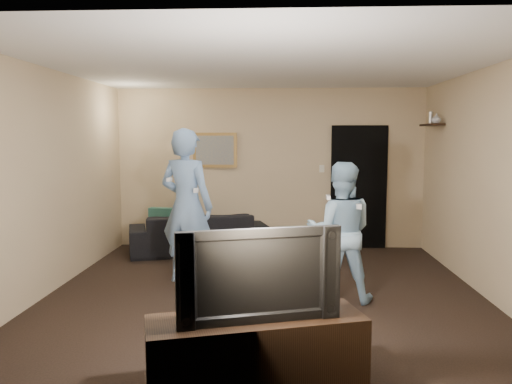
# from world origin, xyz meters

# --- Properties ---
(ground) EXTENTS (5.00, 5.00, 0.00)m
(ground) POSITION_xyz_m (0.00, 0.00, 0.00)
(ground) COLOR black
(ground) RESTS_ON ground
(ceiling) EXTENTS (5.00, 5.00, 0.04)m
(ceiling) POSITION_xyz_m (0.00, 0.00, 2.60)
(ceiling) COLOR silver
(ceiling) RESTS_ON wall_back
(wall_back) EXTENTS (5.00, 0.04, 2.60)m
(wall_back) POSITION_xyz_m (0.00, 2.50, 1.30)
(wall_back) COLOR tan
(wall_back) RESTS_ON ground
(wall_front) EXTENTS (5.00, 0.04, 2.60)m
(wall_front) POSITION_xyz_m (0.00, -2.50, 1.30)
(wall_front) COLOR tan
(wall_front) RESTS_ON ground
(wall_left) EXTENTS (0.04, 5.00, 2.60)m
(wall_left) POSITION_xyz_m (-2.50, 0.00, 1.30)
(wall_left) COLOR tan
(wall_left) RESTS_ON ground
(wall_right) EXTENTS (0.04, 5.00, 2.60)m
(wall_right) POSITION_xyz_m (2.50, 0.00, 1.30)
(wall_right) COLOR tan
(wall_right) RESTS_ON ground
(sofa) EXTENTS (2.27, 1.40, 0.62)m
(sofa) POSITION_xyz_m (-1.12, 2.03, 0.31)
(sofa) COLOR black
(sofa) RESTS_ON ground
(throw_pillow) EXTENTS (0.45, 0.20, 0.44)m
(throw_pillow) POSITION_xyz_m (-1.68, 2.03, 0.48)
(throw_pillow) COLOR #1A5047
(throw_pillow) RESTS_ON sofa
(painting_frame) EXTENTS (0.72, 0.05, 0.57)m
(painting_frame) POSITION_xyz_m (-0.90, 2.48, 1.60)
(painting_frame) COLOR olive
(painting_frame) RESTS_ON wall_back
(painting_canvas) EXTENTS (0.62, 0.01, 0.47)m
(painting_canvas) POSITION_xyz_m (-0.90, 2.45, 1.60)
(painting_canvas) COLOR slate
(painting_canvas) RESTS_ON painting_frame
(doorway) EXTENTS (0.90, 0.06, 2.00)m
(doorway) POSITION_xyz_m (1.45, 2.47, 1.00)
(doorway) COLOR black
(doorway) RESTS_ON ground
(light_switch) EXTENTS (0.08, 0.02, 0.12)m
(light_switch) POSITION_xyz_m (0.85, 2.48, 1.30)
(light_switch) COLOR silver
(light_switch) RESTS_ON wall_back
(wall_shelf) EXTENTS (0.20, 0.60, 0.03)m
(wall_shelf) POSITION_xyz_m (2.39, 1.80, 1.99)
(wall_shelf) COLOR black
(wall_shelf) RESTS_ON wall_right
(shelf_vase) EXTENTS (0.16, 0.16, 0.14)m
(shelf_vase) POSITION_xyz_m (2.39, 1.60, 2.08)
(shelf_vase) COLOR silver
(shelf_vase) RESTS_ON wall_shelf
(shelf_figurine) EXTENTS (0.06, 0.06, 0.18)m
(shelf_figurine) POSITION_xyz_m (2.39, 1.87, 2.09)
(shelf_figurine) COLOR silver
(shelf_figurine) RESTS_ON wall_shelf
(tv_console) EXTENTS (1.63, 0.92, 0.55)m
(tv_console) POSITION_xyz_m (0.00, -2.24, 0.25)
(tv_console) COLOR black
(tv_console) RESTS_ON ground
(television) EXTENTS (1.15, 0.47, 0.66)m
(television) POSITION_xyz_m (0.00, -2.24, 0.86)
(television) COLOR black
(television) RESTS_ON tv_console
(wii_player_left) EXTENTS (0.81, 0.67, 1.92)m
(wii_player_left) POSITION_xyz_m (-0.99, 0.39, 0.96)
(wii_player_left) COLOR #6D91BE
(wii_player_left) RESTS_ON ground
(wii_player_right) EXTENTS (0.80, 0.65, 1.54)m
(wii_player_right) POSITION_xyz_m (0.84, -0.23, 0.77)
(wii_player_right) COLOR #97C0DC
(wii_player_right) RESTS_ON ground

